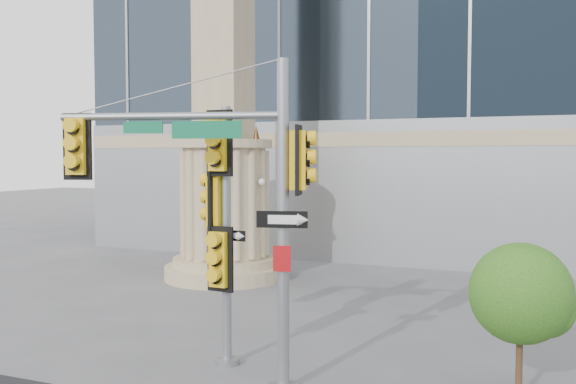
% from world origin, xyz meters
% --- Properties ---
extents(ground, '(120.00, 120.00, 0.00)m').
position_xyz_m(ground, '(0.00, 0.00, 0.00)').
color(ground, '#545456').
rests_on(ground, ground).
extents(monument, '(4.40, 4.40, 16.60)m').
position_xyz_m(monument, '(-6.00, 9.00, 5.52)').
color(monument, tan).
rests_on(monument, ground).
extents(main_signal_pole, '(4.82, 1.64, 6.34)m').
position_xyz_m(main_signal_pole, '(-0.62, -0.85, 3.93)').
color(main_signal_pole, slate).
rests_on(main_signal_pole, ground).
extents(secondary_signal_pole, '(0.96, 0.75, 5.56)m').
position_xyz_m(secondary_signal_pole, '(-1.34, 0.31, 3.27)').
color(secondary_signal_pole, slate).
rests_on(secondary_signal_pole, ground).
extents(street_tree, '(1.89, 1.84, 2.94)m').
position_xyz_m(street_tree, '(4.72, 0.64, 1.94)').
color(street_tree, tan).
rests_on(street_tree, ground).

